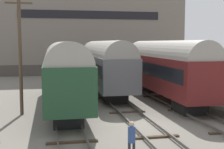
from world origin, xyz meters
TOP-DOWN VIEW (x-y plane):
  - ground_plane at (0.00, 0.00)m, footprint 200.00×200.00m
  - track_left at (-4.37, 0.00)m, footprint 2.60×60.00m
  - track_middle at (0.00, 0.00)m, footprint 2.60×60.00m
  - track_right at (4.37, 0.00)m, footprint 2.60×60.00m
  - train_car_maroon at (4.37, 7.22)m, footprint 2.89×15.23m
  - train_car_grey at (0.00, 12.82)m, footprint 3.04×16.82m
  - train_car_green at (-4.37, 5.79)m, footprint 2.92×15.80m
  - station_platform at (6.97, 3.36)m, footprint 2.56×11.26m
  - person_worker at (-2.08, -5.89)m, footprint 0.32×0.32m
  - utility_pole at (-7.36, 3.96)m, footprint 1.80×0.24m
  - warehouse_building at (0.93, 36.16)m, footprint 30.88×13.03m

SIDE VIEW (x-z plane):
  - ground_plane at x=0.00m, z-range 0.00..0.00m
  - track_left at x=-4.37m, z-range 0.01..0.27m
  - track_middle at x=0.00m, z-range 0.01..0.27m
  - track_right at x=4.37m, z-range 0.01..0.27m
  - station_platform at x=6.97m, z-range 0.41..1.40m
  - person_worker at x=-2.08m, z-range 0.18..1.90m
  - train_car_green at x=-4.37m, z-range 0.35..5.43m
  - train_car_grey at x=0.00m, z-range 0.35..5.54m
  - train_car_maroon at x=4.37m, z-range 0.36..5.54m
  - utility_pole at x=-7.36m, z-range 0.16..8.88m
  - warehouse_building at x=0.93m, z-range 0.00..16.80m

